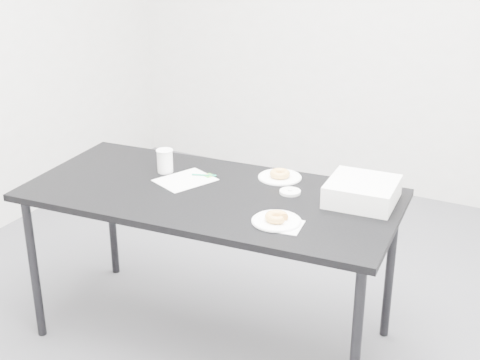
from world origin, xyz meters
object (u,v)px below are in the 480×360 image
at_px(bakery_box, 362,191).
at_px(pen, 204,175).
at_px(scorecard, 185,180).
at_px(plate_near, 276,221).
at_px(coffee_cup, 165,161).
at_px(donut_far, 280,174).
at_px(plate_far, 280,177).
at_px(table, 211,204).
at_px(donut_near, 277,217).

bearing_deg(bakery_box, pen, -179.18).
bearing_deg(scorecard, bakery_box, 33.59).
xyz_separation_m(plate_near, coffee_cup, (-0.72, 0.26, 0.05)).
xyz_separation_m(pen, coffee_cup, (-0.20, -0.04, 0.05)).
bearing_deg(bakery_box, donut_far, 164.81).
bearing_deg(plate_far, plate_near, -67.18).
height_order(plate_near, coffee_cup, coffee_cup).
bearing_deg(donut_far, bakery_box, -11.19).
distance_m(table, donut_near, 0.43).
xyz_separation_m(pen, donut_far, (0.33, 0.15, 0.02)).
relative_size(plate_near, donut_near, 2.13).
bearing_deg(table, bakery_box, 14.02).
height_order(table, scorecard, scorecard).
xyz_separation_m(donut_far, bakery_box, (0.43, -0.09, 0.03)).
height_order(pen, bakery_box, bakery_box).
height_order(scorecard, plate_far, plate_far).
bearing_deg(donut_near, plate_near, 0.00).
relative_size(table, plate_near, 8.52).
xyz_separation_m(coffee_cup, bakery_box, (0.96, 0.10, -0.01)).
xyz_separation_m(plate_near, donut_near, (0.00, 0.00, 0.02)).
distance_m(plate_near, bakery_box, 0.44).
relative_size(scorecard, plate_far, 1.23).
xyz_separation_m(table, plate_far, (0.21, 0.30, 0.06)).
bearing_deg(table, pen, 124.66).
bearing_deg(donut_far, scorecard, -148.64).
bearing_deg(donut_near, plate_far, 112.82).
distance_m(table, coffee_cup, 0.36).
xyz_separation_m(table, bakery_box, (0.64, 0.21, 0.11)).
relative_size(pen, coffee_cup, 1.03).
bearing_deg(table, donut_far, 50.66).
relative_size(plate_near, coffee_cup, 1.79).
distance_m(scorecard, donut_near, 0.61).
distance_m(coffee_cup, bakery_box, 0.97).
relative_size(donut_near, coffee_cup, 0.84).
xyz_separation_m(donut_near, donut_far, (-0.19, 0.45, -0.00)).
height_order(table, bakery_box, bakery_box).
relative_size(coffee_cup, bakery_box, 0.39).
bearing_deg(pen, donut_near, -49.49).
bearing_deg(coffee_cup, donut_far, 19.57).
relative_size(scorecard, donut_far, 2.63).
xyz_separation_m(table, pen, (-0.12, 0.15, 0.06)).
bearing_deg(coffee_cup, table, -19.43).
bearing_deg(coffee_cup, bakery_box, 6.06).
height_order(scorecard, bakery_box, bakery_box).
height_order(table, pen, pen).
height_order(donut_near, plate_far, donut_near).
distance_m(table, plate_far, 0.37).
height_order(donut_near, donut_far, donut_near).
xyz_separation_m(table, coffee_cup, (-0.32, 0.11, 0.12)).
height_order(scorecard, donut_far, donut_far).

